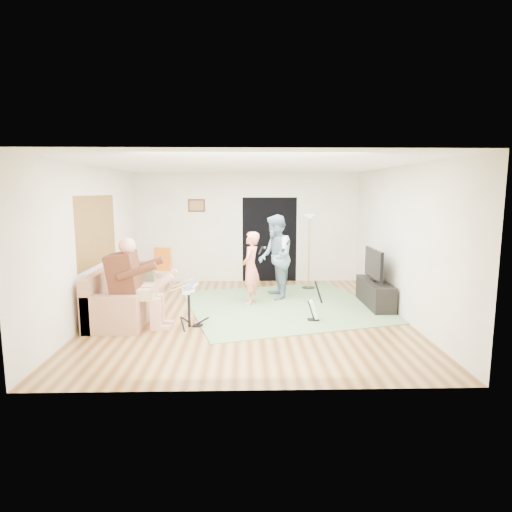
% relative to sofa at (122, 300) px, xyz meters
% --- Properties ---
extents(floor, '(6.00, 6.00, 0.00)m').
position_rel_sofa_xyz_m(floor, '(2.30, 0.01, -0.29)').
color(floor, brown).
rests_on(floor, ground).
extents(walls, '(5.50, 6.00, 2.70)m').
position_rel_sofa_xyz_m(walls, '(2.30, 0.01, 1.06)').
color(walls, silver).
rests_on(walls, floor).
extents(ceiling, '(6.00, 6.00, 0.00)m').
position_rel_sofa_xyz_m(ceiling, '(2.30, 0.01, 2.41)').
color(ceiling, white).
rests_on(ceiling, walls).
extents(window_blinds, '(0.00, 2.05, 2.05)m').
position_rel_sofa_xyz_m(window_blinds, '(-0.45, 0.21, 1.26)').
color(window_blinds, brown).
rests_on(window_blinds, walls).
extents(doorway, '(2.10, 0.00, 2.10)m').
position_rel_sofa_xyz_m(doorway, '(2.85, 3.00, 0.76)').
color(doorway, black).
rests_on(doorway, walls).
extents(picture_frame, '(0.42, 0.03, 0.32)m').
position_rel_sofa_xyz_m(picture_frame, '(1.05, 3.00, 1.61)').
color(picture_frame, '#3F2314').
rests_on(picture_frame, walls).
extents(area_rug, '(4.32, 4.23, 0.02)m').
position_rel_sofa_xyz_m(area_rug, '(2.98, 0.59, -0.29)').
color(area_rug, '#5A7E4C').
rests_on(area_rug, floor).
extents(sofa, '(0.90, 2.18, 0.88)m').
position_rel_sofa_xyz_m(sofa, '(0.00, 0.00, 0.00)').
color(sofa, '#A67453').
rests_on(sofa, floor).
extents(drummer, '(0.98, 0.55, 1.50)m').
position_rel_sofa_xyz_m(drummer, '(0.45, -0.65, 0.29)').
color(drummer, '#522817').
rests_on(drummer, sofa).
extents(drum_kit, '(0.39, 0.70, 0.72)m').
position_rel_sofa_xyz_m(drum_kit, '(1.30, -0.65, 0.02)').
color(drum_kit, black).
rests_on(drum_kit, floor).
extents(singer, '(0.49, 0.61, 1.46)m').
position_rel_sofa_xyz_m(singer, '(2.35, 0.82, 0.43)').
color(singer, '#FF866E').
rests_on(singer, floor).
extents(microphone, '(0.06, 0.06, 0.24)m').
position_rel_sofa_xyz_m(microphone, '(2.55, 0.82, 0.79)').
color(microphone, black).
rests_on(microphone, singer).
extents(guitarist, '(0.75, 0.92, 1.77)m').
position_rel_sofa_xyz_m(guitarist, '(2.87, 1.23, 0.59)').
color(guitarist, slate).
rests_on(guitarist, floor).
extents(guitar_held, '(0.23, 0.61, 0.26)m').
position_rel_sofa_xyz_m(guitar_held, '(3.07, 1.23, 0.91)').
color(guitar_held, white).
rests_on(guitar_held, guitarist).
extents(guitar_spare, '(0.26, 0.23, 0.72)m').
position_rel_sofa_xyz_m(guitar_spare, '(3.43, -0.37, -0.09)').
color(guitar_spare, black).
rests_on(guitar_spare, floor).
extents(torchiere_lamp, '(0.31, 0.31, 1.72)m').
position_rel_sofa_xyz_m(torchiere_lamp, '(3.71, 2.14, 0.89)').
color(torchiere_lamp, black).
rests_on(torchiere_lamp, floor).
extents(dining_chair, '(0.52, 0.55, 0.99)m').
position_rel_sofa_xyz_m(dining_chair, '(0.32, 1.86, 0.06)').
color(dining_chair, tan).
rests_on(dining_chair, floor).
extents(tv_cabinet, '(0.40, 1.40, 0.50)m').
position_rel_sofa_xyz_m(tv_cabinet, '(4.80, 0.58, -0.04)').
color(tv_cabinet, black).
rests_on(tv_cabinet, floor).
extents(television, '(0.06, 1.01, 0.58)m').
position_rel_sofa_xyz_m(television, '(4.75, 0.58, 0.56)').
color(television, black).
rests_on(television, tv_cabinet).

